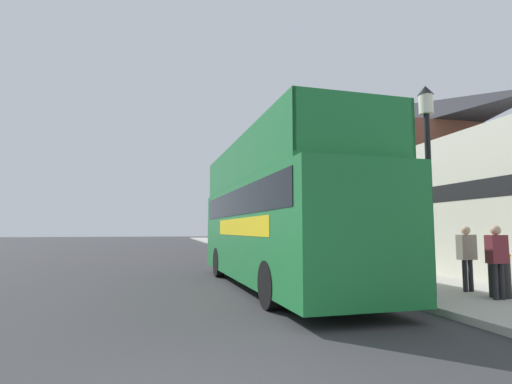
{
  "coord_description": "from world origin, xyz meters",
  "views": [
    {
      "loc": [
        -0.36,
        -3.44,
        1.63
      ],
      "look_at": [
        1.75,
        5.54,
        2.5
      ],
      "focal_mm": 28.0,
      "sensor_mm": 36.0,
      "label": 1
    }
  ],
  "objects_px": {
    "tour_bus": "(276,222)",
    "litter_bin": "(499,274)",
    "pedestrian_third": "(467,252)",
    "lamp_post_second": "(288,188)",
    "pedestrian_second": "(497,255)",
    "lamp_post_nearest": "(428,150)",
    "parked_car_ahead_of_bus": "(245,249)"
  },
  "relations": [
    {
      "from": "tour_bus",
      "to": "pedestrian_second",
      "type": "relative_size",
      "value": 6.26
    },
    {
      "from": "parked_car_ahead_of_bus",
      "to": "pedestrian_second",
      "type": "height_order",
      "value": "pedestrian_second"
    },
    {
      "from": "pedestrian_second",
      "to": "tour_bus",
      "type": "bearing_deg",
      "value": 135.33
    },
    {
      "from": "pedestrian_second",
      "to": "pedestrian_third",
      "type": "distance_m",
      "value": 1.12
    },
    {
      "from": "tour_bus",
      "to": "litter_bin",
      "type": "relative_size",
      "value": 10.3
    },
    {
      "from": "tour_bus",
      "to": "litter_bin",
      "type": "xyz_separation_m",
      "value": [
        4.12,
        -3.58,
        -1.2
      ]
    },
    {
      "from": "pedestrian_second",
      "to": "lamp_post_nearest",
      "type": "distance_m",
      "value": 2.69
    },
    {
      "from": "parked_car_ahead_of_bus",
      "to": "pedestrian_third",
      "type": "relative_size",
      "value": 2.64
    },
    {
      "from": "lamp_post_nearest",
      "to": "litter_bin",
      "type": "distance_m",
      "value": 3.16
    },
    {
      "from": "tour_bus",
      "to": "lamp_post_nearest",
      "type": "xyz_separation_m",
      "value": [
        2.66,
        -3.27,
        1.59
      ]
    },
    {
      "from": "parked_car_ahead_of_bus",
      "to": "tour_bus",
      "type": "bearing_deg",
      "value": -94.16
    },
    {
      "from": "lamp_post_nearest",
      "to": "lamp_post_second",
      "type": "relative_size",
      "value": 0.96
    },
    {
      "from": "tour_bus",
      "to": "litter_bin",
      "type": "bearing_deg",
      "value": -43.26
    },
    {
      "from": "parked_car_ahead_of_bus",
      "to": "lamp_post_second",
      "type": "relative_size",
      "value": 0.83
    },
    {
      "from": "lamp_post_nearest",
      "to": "tour_bus",
      "type": "bearing_deg",
      "value": 129.17
    },
    {
      "from": "litter_bin",
      "to": "parked_car_ahead_of_bus",
      "type": "bearing_deg",
      "value": 105.53
    },
    {
      "from": "lamp_post_nearest",
      "to": "pedestrian_third",
      "type": "bearing_deg",
      "value": 21.97
    },
    {
      "from": "lamp_post_nearest",
      "to": "litter_bin",
      "type": "bearing_deg",
      "value": -12.12
    },
    {
      "from": "pedestrian_third",
      "to": "lamp_post_second",
      "type": "height_order",
      "value": "lamp_post_second"
    },
    {
      "from": "pedestrian_third",
      "to": "pedestrian_second",
      "type": "bearing_deg",
      "value": -100.04
    },
    {
      "from": "pedestrian_second",
      "to": "lamp_post_second",
      "type": "relative_size",
      "value": 0.32
    },
    {
      "from": "parked_car_ahead_of_bus",
      "to": "lamp_post_second",
      "type": "distance_m",
      "value": 3.74
    },
    {
      "from": "pedestrian_second",
      "to": "lamp_post_second",
      "type": "distance_m",
      "value": 10.9
    },
    {
      "from": "parked_car_ahead_of_bus",
      "to": "pedestrian_second",
      "type": "distance_m",
      "value": 12.5
    },
    {
      "from": "lamp_post_second",
      "to": "litter_bin",
      "type": "relative_size",
      "value": 5.21
    },
    {
      "from": "pedestrian_third",
      "to": "litter_bin",
      "type": "bearing_deg",
      "value": -85.64
    },
    {
      "from": "pedestrian_third",
      "to": "litter_bin",
      "type": "distance_m",
      "value": 0.98
    },
    {
      "from": "lamp_post_nearest",
      "to": "litter_bin",
      "type": "height_order",
      "value": "lamp_post_nearest"
    },
    {
      "from": "parked_car_ahead_of_bus",
      "to": "litter_bin",
      "type": "xyz_separation_m",
      "value": [
        3.3,
        -11.89,
        -0.01
      ]
    },
    {
      "from": "parked_car_ahead_of_bus",
      "to": "lamp_post_nearest",
      "type": "height_order",
      "value": "lamp_post_nearest"
    },
    {
      "from": "pedestrian_second",
      "to": "litter_bin",
      "type": "distance_m",
      "value": 0.56
    },
    {
      "from": "pedestrian_third",
      "to": "litter_bin",
      "type": "relative_size",
      "value": 1.64
    }
  ]
}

